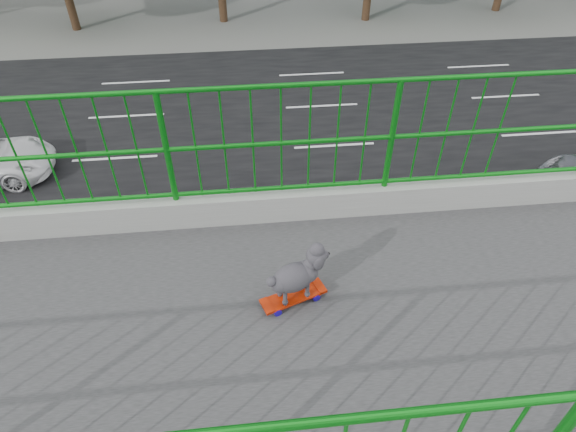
% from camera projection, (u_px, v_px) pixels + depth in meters
% --- Properties ---
extents(road, '(18.00, 90.00, 0.02)m').
position_uv_depth(road, '(115.00, 159.00, 17.82)').
color(road, black).
rests_on(road, ground).
extents(skateboard, '(0.34, 0.57, 0.07)m').
position_uv_depth(skateboard, '(293.00, 297.00, 4.09)').
color(skateboard, red).
rests_on(skateboard, footbridge).
extents(poodle, '(0.34, 0.52, 0.46)m').
position_uv_depth(poodle, '(297.00, 274.00, 3.92)').
color(poodle, '#28262B').
rests_on(poodle, skateboard).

